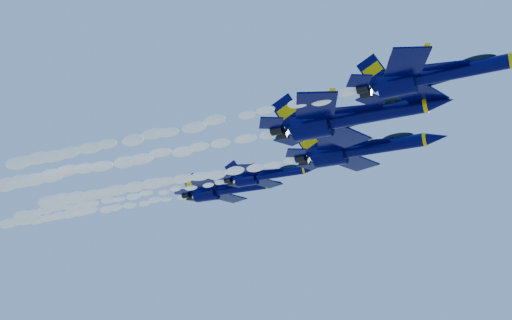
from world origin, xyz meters
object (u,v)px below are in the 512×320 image
at_px(jet_fourth, 265,175).
at_px(jet_second, 346,118).
at_px(jet_third, 359,149).
at_px(jet_fifth, 226,190).
at_px(jet_lead, 432,76).

bearing_deg(jet_fourth, jet_second, -48.93).
distance_m(jet_third, jet_fifth, 32.15).
xyz_separation_m(jet_third, jet_fifth, (-27.87, 15.81, 2.67)).
height_order(jet_second, jet_fifth, jet_fifth).
xyz_separation_m(jet_second, jet_third, (-2.37, 13.74, 1.72)).
relative_size(jet_lead, jet_fourth, 1.02).
bearing_deg(jet_third, jet_fifth, 150.44).
height_order(jet_third, jet_fifth, jet_fifth).
bearing_deg(jet_lead, jet_fifth, 138.92).
xyz_separation_m(jet_third, jet_fourth, (-17.17, 8.69, 1.62)).
distance_m(jet_fourth, jet_fifth, 12.90).
height_order(jet_lead, jet_fourth, jet_fourth).
height_order(jet_fourth, jet_fifth, jet_fifth).
relative_size(jet_second, jet_third, 0.98).
height_order(jet_lead, jet_fifth, jet_fifth).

